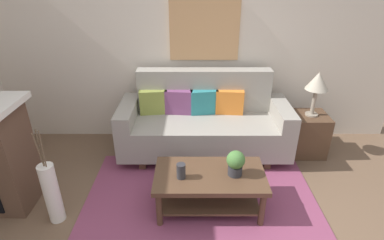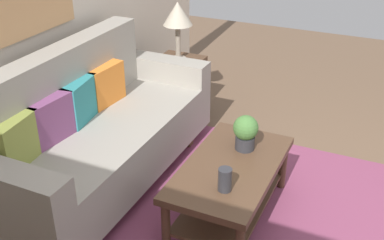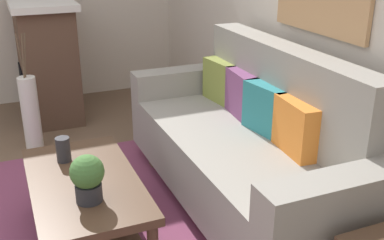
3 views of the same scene
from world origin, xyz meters
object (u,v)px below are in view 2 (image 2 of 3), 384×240
object	(u,v)px
throw_pillow_teal	(80,101)
coffee_table	(230,179)
couch	(97,133)
throw_pillow_orange	(105,85)
tabletop_vase	(225,180)
throw_pillow_olive	(17,142)
potted_plant_tabletop	(246,132)
table_lamp	(178,16)
throw_pillow_plum	(51,120)
side_table	(179,86)

from	to	relation	value
throw_pillow_teal	coffee_table	bearing A→B (deg)	-89.18
coffee_table	couch	bearing A→B (deg)	90.91
throw_pillow_orange	tabletop_vase	size ratio (longest dim) A/B	2.32
throw_pillow_olive	potted_plant_tabletop	world-z (taller)	throw_pillow_olive
throw_pillow_orange	coffee_table	world-z (taller)	throw_pillow_orange
couch	throw_pillow_teal	distance (m)	0.28
throw_pillow_olive	couch	bearing A→B (deg)	-10.75
throw_pillow_teal	throw_pillow_orange	size ratio (longest dim) A/B	1.00
tabletop_vase	throw_pillow_teal	bearing A→B (deg)	78.22
potted_plant_tabletop	throw_pillow_teal	bearing A→B (deg)	102.10
throw_pillow_olive	coffee_table	size ratio (longest dim) A/B	0.33
tabletop_vase	table_lamp	world-z (taller)	table_lamp
couch	throw_pillow_plum	world-z (taller)	couch
tabletop_vase	potted_plant_tabletop	size ratio (longest dim) A/B	0.59
potted_plant_tabletop	coffee_table	bearing A→B (deg)	176.84
couch	throw_pillow_teal	world-z (taller)	couch
tabletop_vase	table_lamp	bearing A→B (deg)	34.63
throw_pillow_orange	throw_pillow_plum	bearing A→B (deg)	180.00
couch	throw_pillow_olive	size ratio (longest dim) A/B	5.97
throw_pillow_olive	coffee_table	world-z (taller)	throw_pillow_olive
couch	side_table	size ratio (longest dim) A/B	3.84
throw_pillow_plum	table_lamp	distance (m)	1.74
throw_pillow_olive	throw_pillow_orange	bearing A→B (deg)	0.00
throw_pillow_plum	table_lamp	xyz separation A→B (m)	(1.71, -0.14, 0.31)
couch	throw_pillow_plum	size ratio (longest dim) A/B	5.97
coffee_table	table_lamp	world-z (taller)	table_lamp
throw_pillow_orange	table_lamp	size ratio (longest dim) A/B	0.63
couch	throw_pillow_olive	distance (m)	0.72
side_table	table_lamp	xyz separation A→B (m)	(0.00, -0.00, 0.71)
throw_pillow_plum	table_lamp	bearing A→B (deg)	-4.62
couch	tabletop_vase	world-z (taller)	couch
tabletop_vase	couch	bearing A→B (deg)	76.96
coffee_table	table_lamp	distance (m)	1.86
coffee_table	throw_pillow_orange	bearing A→B (deg)	75.34
table_lamp	couch	bearing A→B (deg)	179.51
couch	coffee_table	size ratio (longest dim) A/B	1.95
throw_pillow_teal	side_table	xyz separation A→B (m)	(1.37, -0.14, -0.40)
throw_pillow_plum	coffee_table	world-z (taller)	throw_pillow_plum
couch	throw_pillow_orange	size ratio (longest dim) A/B	5.97
throw_pillow_orange	side_table	world-z (taller)	throw_pillow_orange
throw_pillow_plum	coffee_table	bearing A→B (deg)	-73.83
throw_pillow_teal	potted_plant_tabletop	bearing A→B (deg)	-77.90
coffee_table	potted_plant_tabletop	xyz separation A→B (m)	(0.24, -0.01, 0.26)
throw_pillow_plum	tabletop_vase	world-z (taller)	throw_pillow_plum
side_table	throw_pillow_orange	bearing A→B (deg)	172.46
couch	potted_plant_tabletop	size ratio (longest dim) A/B	8.21
throw_pillow_teal	side_table	world-z (taller)	throw_pillow_teal
throw_pillow_orange	tabletop_vase	distance (m)	1.41
throw_pillow_orange	table_lamp	bearing A→B (deg)	-7.54
throw_pillow_plum	potted_plant_tabletop	world-z (taller)	throw_pillow_plum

